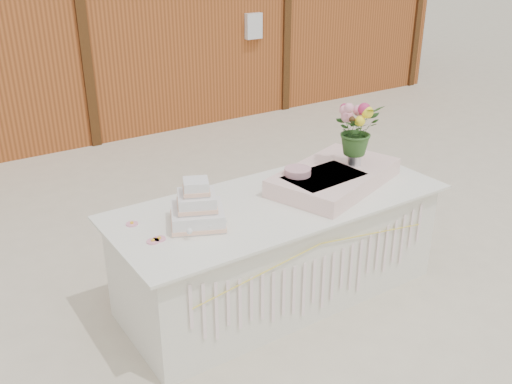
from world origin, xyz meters
TOP-DOWN VIEW (x-y plane):
  - ground at (0.00, 0.00)m, footprint 80.00×80.00m
  - cake_table at (0.00, -0.00)m, footprint 2.40×1.00m
  - wedding_cake at (-0.65, 0.00)m, footprint 0.45×0.45m
  - pink_cake_stand at (0.20, 0.06)m, footprint 0.24×0.24m
  - satin_runner at (0.49, -0.01)m, footprint 1.13×0.87m
  - flower_vase at (0.67, -0.01)m, footprint 0.10×0.10m
  - bouquet at (0.67, -0.01)m, footprint 0.34×0.29m
  - loose_flowers at (-0.96, 0.06)m, footprint 0.26×0.41m

SIDE VIEW (x-z plane):
  - ground at x=0.00m, z-range 0.00..0.00m
  - cake_table at x=0.00m, z-range 0.00..0.77m
  - loose_flowers at x=-0.96m, z-range 0.77..0.79m
  - satin_runner at x=0.49m, z-range 0.77..0.90m
  - pink_cake_stand at x=0.20m, z-range 0.78..0.96m
  - wedding_cake at x=-0.65m, z-range 0.72..1.03m
  - flower_vase at x=0.67m, z-range 0.90..1.03m
  - bouquet at x=0.67m, z-range 1.03..1.40m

